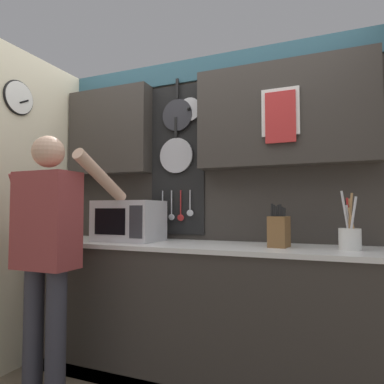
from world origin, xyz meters
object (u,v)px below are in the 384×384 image
object	(u,v)px
knife_block	(279,231)
utensil_crock	(350,236)
microwave	(129,221)
person	(48,241)

from	to	relation	value
knife_block	utensil_crock	world-z (taller)	utensil_crock
microwave	utensil_crock	size ratio (longest dim) A/B	1.34
knife_block	person	bearing A→B (deg)	-156.52
microwave	knife_block	world-z (taller)	microwave
utensil_crock	person	xyz separation A→B (m)	(-1.74, -0.58, -0.04)
knife_block	utensil_crock	size ratio (longest dim) A/B	0.79
knife_block	person	xyz separation A→B (m)	(-1.33, -0.58, -0.06)
utensil_crock	person	distance (m)	1.83
person	knife_block	bearing A→B (deg)	23.48
knife_block	person	size ratio (longest dim) A/B	0.17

